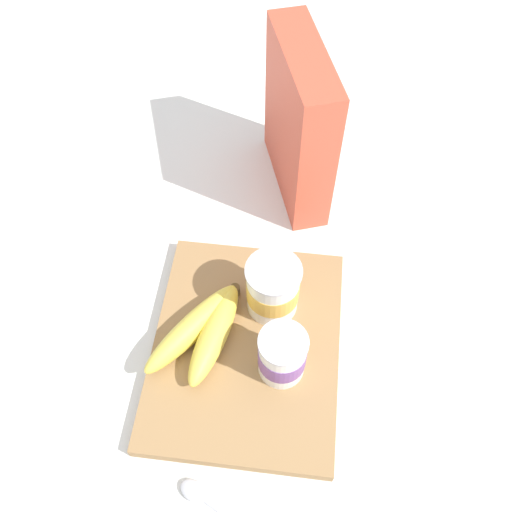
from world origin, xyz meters
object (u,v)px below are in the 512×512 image
yogurt_cup_back (282,355)px  yogurt_cup_front (273,288)px  cereal_box (299,124)px  banana_bunch (203,330)px  spoon (212,504)px  cutting_board (246,347)px

yogurt_cup_back → yogurt_cup_front: bearing=-167.0°
cereal_box → banana_bunch: cereal_box is taller
cereal_box → banana_bunch: size_ratio=1.55×
yogurt_cup_front → banana_bunch: size_ratio=0.55×
cereal_box → spoon: cereal_box is taller
yogurt_cup_front → cereal_box: bearing=177.2°
cereal_box → yogurt_cup_back: size_ratio=3.14×
yogurt_cup_back → cereal_box: bearing=-178.5°
cutting_board → cereal_box: size_ratio=1.25×
cutting_board → spoon: size_ratio=2.53×
yogurt_cup_front → banana_bunch: bearing=-55.0°
cutting_board → banana_bunch: bearing=-94.2°
cutting_board → yogurt_cup_front: 0.09m
cereal_box → yogurt_cup_front: size_ratio=2.80×
yogurt_cup_back → spoon: yogurt_cup_back is taller
banana_bunch → yogurt_cup_back: bearing=73.5°
cutting_board → cereal_box: 0.34m
cereal_box → yogurt_cup_front: cereal_box is taller
yogurt_cup_front → spoon: bearing=-9.2°
cutting_board → banana_bunch: banana_bunch is taller
yogurt_cup_front → spoon: (0.27, -0.04, -0.06)m
yogurt_cup_front → banana_bunch: yogurt_cup_front is taller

